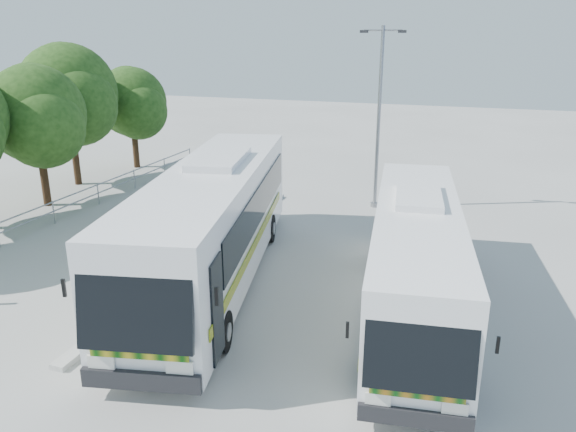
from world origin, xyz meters
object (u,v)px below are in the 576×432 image
at_px(coach_main, 213,221).
at_px(lamppost, 379,111).
at_px(tree_far_e, 133,102).
at_px(tree_far_d, 69,93).
at_px(coach_adjacent, 415,257).
at_px(tree_far_c, 37,115).

bearing_deg(coach_main, lamppost, 58.72).
bearing_deg(coach_main, tree_far_e, 119.22).
relative_size(tree_far_e, coach_main, 0.44).
xyz_separation_m(tree_far_d, coach_adjacent, (18.70, -8.90, -3.10)).
height_order(coach_main, coach_adjacent, coach_main).
xyz_separation_m(tree_far_d, coach_main, (12.32, -8.77, -2.79)).
bearing_deg(coach_adjacent, lamppost, 99.08).
bearing_deg(lamppost, coach_adjacent, -79.29).
bearing_deg(tree_far_c, tree_far_d, 107.83).
bearing_deg(tree_far_d, coach_main, -35.44).
distance_m(tree_far_e, lamppost, 15.47).
relative_size(tree_far_c, tree_far_d, 0.88).
bearing_deg(tree_far_e, coach_main, -48.75).
bearing_deg(tree_far_d, lamppost, 3.85).
bearing_deg(tree_far_e, lamppost, -12.86).
height_order(tree_far_d, coach_adjacent, tree_far_d).
xyz_separation_m(coach_main, coach_adjacent, (6.38, -0.13, -0.31)).
bearing_deg(tree_far_e, tree_far_c, -86.46).
xyz_separation_m(tree_far_c, tree_far_e, (-0.51, 8.20, -0.37)).
distance_m(coach_main, lamppost, 10.69).
distance_m(tree_far_c, tree_far_e, 8.22).
distance_m(tree_far_d, coach_main, 15.37).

